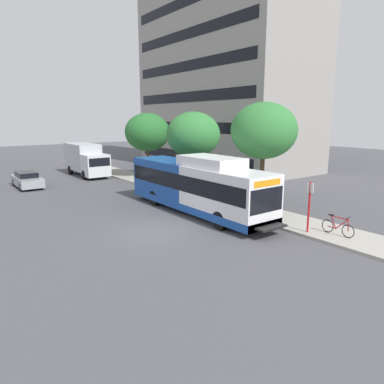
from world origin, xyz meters
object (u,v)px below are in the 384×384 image
Objects in this scene: bus_stop_sign_pole at (309,203)px; street_tree_near_stop at (264,131)px; box_truck_background at (86,159)px; bicycle_parked at (338,227)px; street_tree_mid_block at (193,135)px; street_tree_far_block at (147,132)px; parked_car_far_lane at (27,180)px; transit_bus at (197,186)px.

bus_stop_sign_pole is 0.39× the size of street_tree_near_stop.
box_truck_background is (-4.08, 20.33, -3.32)m from street_tree_near_stop.
street_tree_mid_block is (1.06, 13.35, 3.98)m from bicycle_parked.
street_tree_mid_block is at bearing -91.87° from street_tree_far_block.
box_truck_background reaches higher than parked_car_far_lane.
bicycle_parked is 25.13m from parked_car_far_lane.
street_tree_near_stop is 0.95× the size of box_truck_background.
parked_car_far_lane is at bearing 111.09° from bus_stop_sign_pole.
bicycle_parked is 0.28× the size of street_tree_mid_block.
transit_bus is 8.53m from bicycle_parked.
street_tree_near_stop is at bearing -26.73° from transit_bus.
bus_stop_sign_pole is 0.37× the size of box_truck_background.
street_tree_near_stop is at bearing 68.84° from bus_stop_sign_pole.
street_tree_far_block is (2.10, 19.89, 2.86)m from bus_stop_sign_pole.
street_tree_mid_block is (3.76, 5.34, 2.84)m from transit_bus.
parked_car_far_lane is (-10.45, 17.23, -4.40)m from street_tree_near_stop.
transit_bus reaches higher than box_truck_background.
bus_stop_sign_pole is at bearing -74.41° from transit_bus.
bicycle_parked is 7.66m from street_tree_near_stop.
street_tree_mid_block reaches higher than bicycle_parked.
street_tree_near_stop is (3.81, -1.92, 3.35)m from transit_bus.
street_tree_near_stop is 1.08× the size of street_tree_mid_block.
bus_stop_sign_pole is at bearing -68.91° from parked_car_far_lane.
street_tree_near_stop is (1.11, 6.10, 4.50)m from bicycle_parked.
parked_car_far_lane reaches higher than bicycle_parked.
bicycle_parked is at bearing -94.53° from street_tree_mid_block.
street_tree_mid_block is at bearing -43.84° from parked_car_far_lane.
street_tree_far_block is at bearing 86.45° from bicycle_parked.
street_tree_far_block is 1.38× the size of parked_car_far_lane.
bicycle_parked is 0.39× the size of parked_car_far_lane.
street_tree_far_block is at bearing 72.93° from transit_bus.
transit_bus is at bearing 153.27° from street_tree_near_stop.
street_tree_near_stop is 1.49× the size of parked_car_far_lane.
street_tree_mid_block is 0.89× the size of box_truck_background.
street_tree_far_block reaches higher than bicycle_parked.
transit_bus is 7.12m from street_tree_mid_block.
box_truck_background reaches higher than bicycle_parked.
street_tree_mid_block is 7.72m from street_tree_far_block.
bus_stop_sign_pole is 23.76m from parked_car_far_lane.
box_truck_background is at bearing 25.89° from parked_car_far_lane.
box_truck_background is at bearing 94.92° from bus_stop_sign_pole.
bicycle_parked is (0.79, -1.18, -1.09)m from bus_stop_sign_pole.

